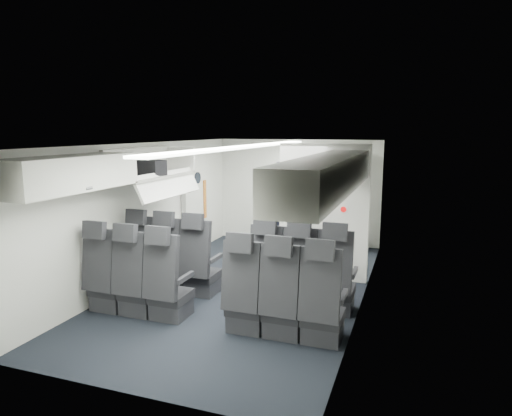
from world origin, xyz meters
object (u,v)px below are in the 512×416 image
Objects in this scene: seat_row_front at (234,272)px; carry_on_bag at (152,168)px; galley_unit at (341,202)px; boarding_door at (195,204)px; flight_attendant at (284,213)px; seat_row_mid at (205,293)px.

seat_row_front is 8.88× the size of carry_on_bag.
galley_unit is at bearing 62.66° from carry_on_bag.
seat_row_front is 1.79× the size of boarding_door.
flight_attendant is at bearing -122.77° from galley_unit.
seat_row_mid is at bearing -90.00° from seat_row_front.
carry_on_bag reaches higher than boarding_door.
flight_attendant is 2.54m from carry_on_bag.
boarding_door reaches higher than seat_row_mid.
seat_row_front is 1.85× the size of flight_attendant.
galley_unit is at bearing 77.12° from seat_row_mid.
carry_on_bag is at bearing 141.66° from seat_row_mid.
boarding_door is at bearing 107.81° from carry_on_bag.
carry_on_bag is (-1.37, 1.08, 1.39)m from seat_row_mid.
flight_attendant is (0.15, 2.01, 0.50)m from seat_row_front.
carry_on_bag is at bearing -127.01° from galley_unit.
boarding_door is 4.96× the size of carry_on_bag.
galley_unit is (0.95, 4.15, 0.55)m from seat_row_mid.
flight_attendant is (0.15, 2.91, 0.50)m from seat_row_mid.
seat_row_front is 0.90m from seat_row_mid.
galley_unit is 1.48m from flight_attendant.
galley_unit reaches higher than seat_row_front.
carry_on_bag is at bearing 172.46° from seat_row_front.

